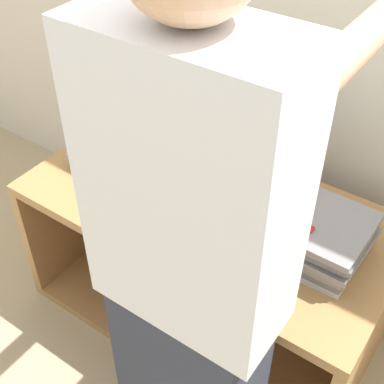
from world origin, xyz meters
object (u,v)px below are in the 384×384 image
laptop_open (219,182)px  laptop_stack_left (127,160)px  person (193,290)px  laptop_stack_right (309,232)px

laptop_open → laptop_stack_left: size_ratio=1.08×
laptop_stack_left → person: person is taller
laptop_open → person: size_ratio=0.22×
laptop_stack_left → laptop_stack_right: laptop_stack_right is taller
laptop_stack_right → person: person is taller
laptop_stack_left → person: (0.63, -0.50, 0.23)m
person → laptop_stack_right: bearing=82.1°
laptop_stack_left → laptop_open: bearing=9.6°
laptop_stack_left → person: bearing=-38.2°
laptop_open → laptop_stack_left: (-0.35, -0.06, -0.02)m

